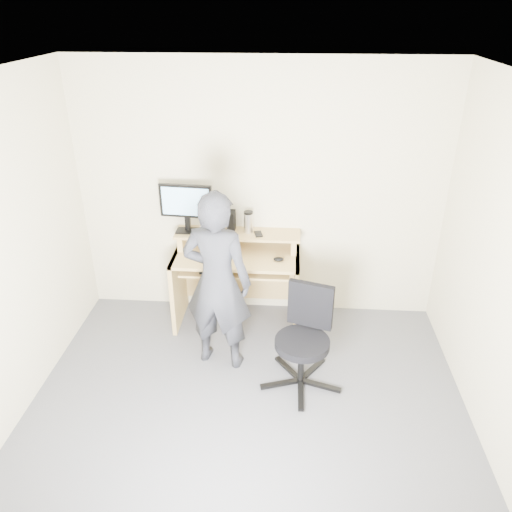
# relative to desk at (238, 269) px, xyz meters

# --- Properties ---
(ground) EXTENTS (3.50, 3.50, 0.00)m
(ground) POSITION_rel_desk_xyz_m (0.20, -1.53, -0.55)
(ground) COLOR #58585D
(ground) RESTS_ON ground
(back_wall) EXTENTS (3.50, 0.02, 2.50)m
(back_wall) POSITION_rel_desk_xyz_m (0.20, 0.22, 0.70)
(back_wall) COLOR beige
(back_wall) RESTS_ON ground
(ceiling) EXTENTS (3.50, 3.50, 0.02)m
(ceiling) POSITION_rel_desk_xyz_m (0.20, -1.53, 1.95)
(ceiling) COLOR white
(ceiling) RESTS_ON back_wall
(desk) EXTENTS (1.20, 0.60, 0.91)m
(desk) POSITION_rel_desk_xyz_m (0.00, 0.00, 0.00)
(desk) COLOR tan
(desk) RESTS_ON ground
(monitor) EXTENTS (0.50, 0.14, 0.48)m
(monitor) POSITION_rel_desk_xyz_m (-0.48, 0.06, 0.65)
(monitor) COLOR black
(monitor) RESTS_ON desk
(external_drive) EXTENTS (0.08, 0.13, 0.20)m
(external_drive) POSITION_rel_desk_xyz_m (-0.06, 0.12, 0.46)
(external_drive) COLOR black
(external_drive) RESTS_ON desk
(travel_mug) EXTENTS (0.09, 0.09, 0.19)m
(travel_mug) POSITION_rel_desk_xyz_m (0.10, 0.10, 0.46)
(travel_mug) COLOR silver
(travel_mug) RESTS_ON desk
(smartphone) EXTENTS (0.10, 0.14, 0.01)m
(smartphone) POSITION_rel_desk_xyz_m (0.20, 0.05, 0.37)
(smartphone) COLOR black
(smartphone) RESTS_ON desk
(charger) EXTENTS (0.05, 0.05, 0.03)m
(charger) POSITION_rel_desk_xyz_m (-0.20, -0.02, 0.38)
(charger) COLOR black
(charger) RESTS_ON desk
(headphones) EXTENTS (0.19, 0.19, 0.06)m
(headphones) POSITION_rel_desk_xyz_m (-0.30, 0.14, 0.37)
(headphones) COLOR silver
(headphones) RESTS_ON desk
(keyboard) EXTENTS (0.49, 0.28, 0.03)m
(keyboard) POSITION_rel_desk_xyz_m (-0.12, -0.17, 0.12)
(keyboard) COLOR black
(keyboard) RESTS_ON desk
(mouse) EXTENTS (0.11, 0.08, 0.04)m
(mouse) POSITION_rel_desk_xyz_m (0.40, -0.18, 0.22)
(mouse) COLOR black
(mouse) RESTS_ON desk
(office_chair) EXTENTS (0.68, 0.65, 0.85)m
(office_chair) POSITION_rel_desk_xyz_m (0.65, -0.91, -0.08)
(office_chair) COLOR black
(office_chair) RESTS_ON ground
(person) EXTENTS (0.65, 0.49, 1.62)m
(person) POSITION_rel_desk_xyz_m (-0.09, -0.70, 0.26)
(person) COLOR black
(person) RESTS_ON ground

